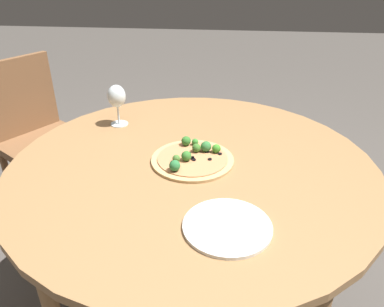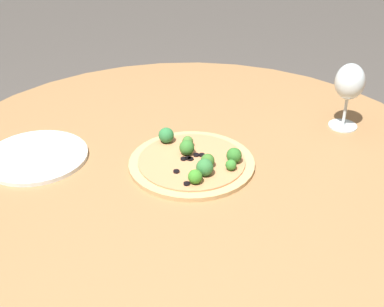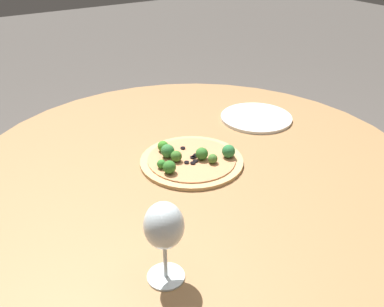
{
  "view_description": "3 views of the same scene",
  "coord_description": "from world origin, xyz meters",
  "px_view_note": "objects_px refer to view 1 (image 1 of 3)",
  "views": [
    {
      "loc": [
        -0.11,
        1.1,
        1.36
      ],
      "look_at": [
        0.0,
        -0.01,
        0.74
      ],
      "focal_mm": 35.0,
      "sensor_mm": 36.0,
      "label": 1
    },
    {
      "loc": [
        -0.93,
        -0.44,
        1.35
      ],
      "look_at": [
        0.0,
        -0.01,
        0.74
      ],
      "focal_mm": 50.0,
      "sensor_mm": 36.0,
      "label": 2
    },
    {
      "loc": [
        0.86,
        -0.56,
        1.31
      ],
      "look_at": [
        0.0,
        -0.01,
        0.74
      ],
      "focal_mm": 40.0,
      "sensor_mm": 36.0,
      "label": 3
    }
  ],
  "objects_px": {
    "chair": "(39,135)",
    "wine_glass": "(117,97)",
    "pizza": "(192,158)",
    "plate_near": "(227,226)"
  },
  "relations": [
    {
      "from": "chair",
      "to": "pizza",
      "type": "distance_m",
      "value": 1.05
    },
    {
      "from": "chair",
      "to": "plate_near",
      "type": "relative_size",
      "value": 3.67
    },
    {
      "from": "chair",
      "to": "wine_glass",
      "type": "xyz_separation_m",
      "value": [
        -0.53,
        0.28,
        0.34
      ]
    },
    {
      "from": "pizza",
      "to": "plate_near",
      "type": "relative_size",
      "value": 1.2
    },
    {
      "from": "wine_glass",
      "to": "pizza",
      "type": "bearing_deg",
      "value": 141.04
    },
    {
      "from": "chair",
      "to": "pizza",
      "type": "xyz_separation_m",
      "value": [
        -0.86,
        0.55,
        0.23
      ]
    },
    {
      "from": "pizza",
      "to": "wine_glass",
      "type": "relative_size",
      "value": 1.68
    },
    {
      "from": "pizza",
      "to": "wine_glass",
      "type": "xyz_separation_m",
      "value": [
        0.33,
        -0.27,
        0.11
      ]
    },
    {
      "from": "chair",
      "to": "wine_glass",
      "type": "relative_size",
      "value": 5.13
    },
    {
      "from": "chair",
      "to": "plate_near",
      "type": "height_order",
      "value": "chair"
    }
  ]
}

